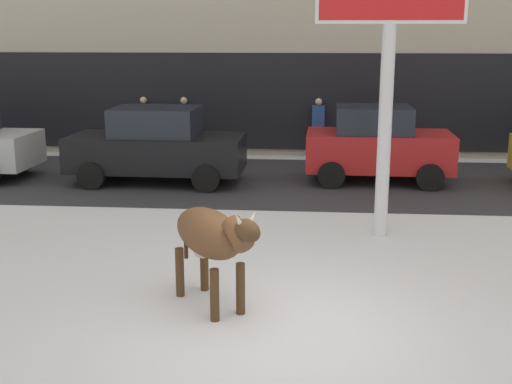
{
  "coord_description": "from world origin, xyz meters",
  "views": [
    {
      "loc": [
        0.4,
        -7.72,
        3.63
      ],
      "look_at": [
        -0.47,
        2.6,
        1.1
      ],
      "focal_mm": 46.44,
      "sensor_mm": 36.0,
      "label": 1
    }
  ],
  "objects_px": {
    "car_black_sedan": "(157,146)",
    "car_red_hatchback": "(377,144)",
    "pedestrian_near_billboard": "(184,126)",
    "pedestrian_far_left": "(318,127)",
    "cow_brown": "(211,236)",
    "pedestrian_by_cars": "(144,125)"
  },
  "relations": [
    {
      "from": "car_black_sedan",
      "to": "pedestrian_far_left",
      "type": "height_order",
      "value": "car_black_sedan"
    },
    {
      "from": "pedestrian_near_billboard",
      "to": "car_red_hatchback",
      "type": "bearing_deg",
      "value": -30.17
    },
    {
      "from": "car_black_sedan",
      "to": "car_red_hatchback",
      "type": "height_order",
      "value": "car_red_hatchback"
    },
    {
      "from": "car_black_sedan",
      "to": "car_red_hatchback",
      "type": "relative_size",
      "value": 1.2
    },
    {
      "from": "pedestrian_near_billboard",
      "to": "pedestrian_far_left",
      "type": "distance_m",
      "value": 3.95
    },
    {
      "from": "car_red_hatchback",
      "to": "pedestrian_far_left",
      "type": "relative_size",
      "value": 2.05
    },
    {
      "from": "pedestrian_near_billboard",
      "to": "pedestrian_far_left",
      "type": "height_order",
      "value": "same"
    },
    {
      "from": "car_red_hatchback",
      "to": "pedestrian_near_billboard",
      "type": "height_order",
      "value": "car_red_hatchback"
    },
    {
      "from": "cow_brown",
      "to": "pedestrian_far_left",
      "type": "xyz_separation_m",
      "value": [
        1.49,
        11.0,
        -0.11
      ]
    },
    {
      "from": "car_red_hatchback",
      "to": "pedestrian_by_cars",
      "type": "distance_m",
      "value": 7.28
    },
    {
      "from": "car_black_sedan",
      "to": "car_red_hatchback",
      "type": "xyz_separation_m",
      "value": [
        5.35,
        0.54,
        0.02
      ]
    },
    {
      "from": "car_red_hatchback",
      "to": "pedestrian_far_left",
      "type": "bearing_deg",
      "value": 114.49
    },
    {
      "from": "car_black_sedan",
      "to": "car_red_hatchback",
      "type": "bearing_deg",
      "value": 5.75
    },
    {
      "from": "cow_brown",
      "to": "pedestrian_by_cars",
      "type": "height_order",
      "value": "pedestrian_by_cars"
    },
    {
      "from": "pedestrian_by_cars",
      "to": "pedestrian_near_billboard",
      "type": "bearing_deg",
      "value": 0.0
    },
    {
      "from": "cow_brown",
      "to": "pedestrian_far_left",
      "type": "height_order",
      "value": "pedestrian_far_left"
    },
    {
      "from": "pedestrian_by_cars",
      "to": "car_black_sedan",
      "type": "bearing_deg",
      "value": -71.47
    },
    {
      "from": "cow_brown",
      "to": "pedestrian_near_billboard",
      "type": "height_order",
      "value": "pedestrian_near_billboard"
    },
    {
      "from": "cow_brown",
      "to": "pedestrian_by_cars",
      "type": "relative_size",
      "value": 1.01
    },
    {
      "from": "cow_brown",
      "to": "car_red_hatchback",
      "type": "xyz_separation_m",
      "value": [
        2.91,
        7.88,
        -0.07
      ]
    },
    {
      "from": "pedestrian_near_billboard",
      "to": "pedestrian_by_cars",
      "type": "height_order",
      "value": "same"
    },
    {
      "from": "car_black_sedan",
      "to": "pedestrian_by_cars",
      "type": "bearing_deg",
      "value": 108.53
    }
  ]
}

